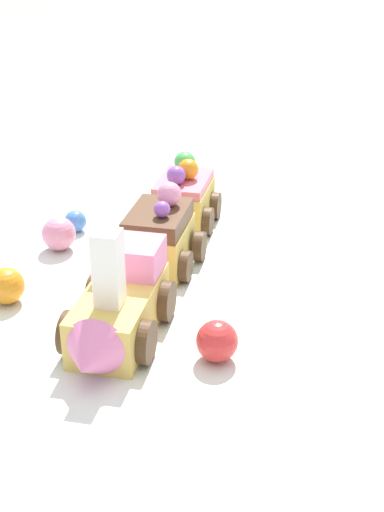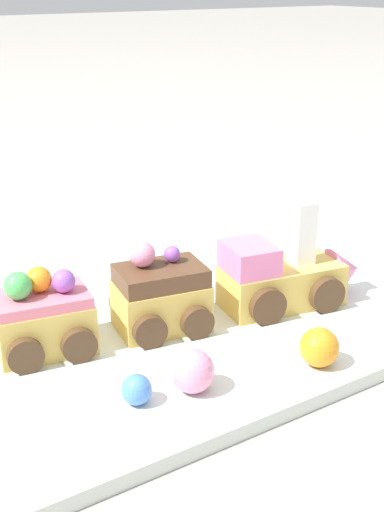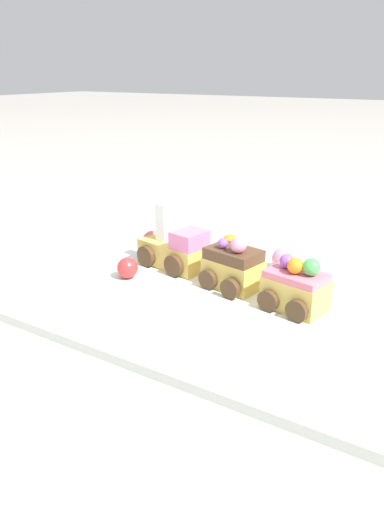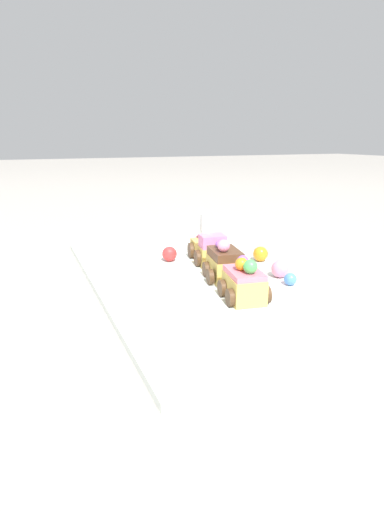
{
  "view_description": "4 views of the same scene",
  "coord_description": "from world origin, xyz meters",
  "px_view_note": "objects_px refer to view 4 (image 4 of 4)",
  "views": [
    {
      "loc": [
        0.53,
        0.01,
        0.31
      ],
      "look_at": [
        0.01,
        -0.01,
        0.05
      ],
      "focal_mm": 50.0,
      "sensor_mm": 36.0,
      "label": 1
    },
    {
      "loc": [
        -0.31,
        -0.5,
        0.29
      ],
      "look_at": [
        -0.01,
        -0.04,
        0.07
      ],
      "focal_mm": 50.0,
      "sensor_mm": 36.0,
      "label": 2
    },
    {
      "loc": [
        -0.32,
        0.53,
        0.29
      ],
      "look_at": [
        0.02,
        -0.03,
        0.05
      ],
      "focal_mm": 35.0,
      "sensor_mm": 36.0,
      "label": 3
    },
    {
      "loc": [
        -0.63,
        0.29,
        0.25
      ],
      "look_at": [
        -0.04,
        0.03,
        0.06
      ],
      "focal_mm": 28.0,
      "sensor_mm": 36.0,
      "label": 4
    }
  ],
  "objects_px": {
    "gumball_pink": "(280,269)",
    "gumball_orange": "(260,254)",
    "cake_train_locomotive": "(207,248)",
    "gumball_red": "(169,254)",
    "cake_car_chocolate": "(225,264)",
    "gumball_blue": "(290,279)",
    "cake_car_strawberry": "(244,283)"
  },
  "relations": [
    {
      "from": "cake_train_locomotive",
      "to": "gumball_pink",
      "type": "xyz_separation_m",
      "value": [
        -0.15,
        -0.07,
        -0.01
      ]
    },
    {
      "from": "cake_train_locomotive",
      "to": "gumball_pink",
      "type": "distance_m",
      "value": 0.17
    },
    {
      "from": "gumball_orange",
      "to": "gumball_blue",
      "type": "bearing_deg",
      "value": 167.62
    },
    {
      "from": "cake_car_chocolate",
      "to": "gumball_red",
      "type": "height_order",
      "value": "cake_car_chocolate"
    },
    {
      "from": "cake_train_locomotive",
      "to": "gumball_pink",
      "type": "bearing_deg",
      "value": -143.66
    },
    {
      "from": "cake_car_strawberry",
      "to": "gumball_orange",
      "type": "height_order",
      "value": "cake_car_strawberry"
    },
    {
      "from": "cake_car_strawberry",
      "to": "gumball_pink",
      "type": "distance_m",
      "value": 0.13
    },
    {
      "from": "cake_car_chocolate",
      "to": "gumball_red",
      "type": "relative_size",
      "value": 2.69
    },
    {
      "from": "gumball_orange",
      "to": "cake_car_strawberry",
      "type": "bearing_deg",
      "value": 140.03
    },
    {
      "from": "cake_train_locomotive",
      "to": "gumball_red",
      "type": "height_order",
      "value": "cake_train_locomotive"
    },
    {
      "from": "cake_car_chocolate",
      "to": "gumball_red",
      "type": "distance_m",
      "value": 0.15
    },
    {
      "from": "gumball_pink",
      "to": "cake_car_strawberry",
      "type": "bearing_deg",
      "value": 119.33
    },
    {
      "from": "gumball_blue",
      "to": "gumball_orange",
      "type": "xyz_separation_m",
      "value": [
        0.14,
        -0.03,
        0.0
      ]
    },
    {
      "from": "gumball_red",
      "to": "gumball_pink",
      "type": "bearing_deg",
      "value": -139.66
    },
    {
      "from": "gumball_red",
      "to": "cake_train_locomotive",
      "type": "bearing_deg",
      "value": -106.41
    },
    {
      "from": "gumball_pink",
      "to": "gumball_red",
      "type": "relative_size",
      "value": 1.05
    },
    {
      "from": "cake_car_strawberry",
      "to": "gumball_blue",
      "type": "bearing_deg",
      "value": -67.26
    },
    {
      "from": "cake_train_locomotive",
      "to": "gumball_orange",
      "type": "bearing_deg",
      "value": -108.26
    },
    {
      "from": "gumball_red",
      "to": "gumball_orange",
      "type": "xyz_separation_m",
      "value": [
        -0.08,
        -0.17,
        -0.0
      ]
    },
    {
      "from": "cake_train_locomotive",
      "to": "gumball_orange",
      "type": "relative_size",
      "value": 4.64
    },
    {
      "from": "cake_car_chocolate",
      "to": "gumball_blue",
      "type": "height_order",
      "value": "cake_car_chocolate"
    },
    {
      "from": "cake_train_locomotive",
      "to": "gumball_red",
      "type": "xyz_separation_m",
      "value": [
        0.02,
        0.07,
        -0.01
      ]
    },
    {
      "from": "gumball_pink",
      "to": "gumball_orange",
      "type": "xyz_separation_m",
      "value": [
        0.1,
        -0.02,
        -0.0
      ]
    },
    {
      "from": "gumball_blue",
      "to": "gumball_orange",
      "type": "relative_size",
      "value": 0.72
    },
    {
      "from": "gumball_pink",
      "to": "gumball_red",
      "type": "xyz_separation_m",
      "value": [
        0.17,
        0.15,
        -0.0
      ]
    },
    {
      "from": "cake_car_chocolate",
      "to": "cake_car_strawberry",
      "type": "distance_m",
      "value": 0.1
    },
    {
      "from": "cake_train_locomotive",
      "to": "cake_car_chocolate",
      "type": "distance_m",
      "value": 0.12
    },
    {
      "from": "gumball_blue",
      "to": "gumball_red",
      "type": "xyz_separation_m",
      "value": [
        0.22,
        0.14,
        0.0
      ]
    },
    {
      "from": "gumball_blue",
      "to": "cake_train_locomotive",
      "type": "bearing_deg",
      "value": 18.81
    },
    {
      "from": "gumball_red",
      "to": "gumball_blue",
      "type": "bearing_deg",
      "value": -146.93
    },
    {
      "from": "gumball_pink",
      "to": "gumball_orange",
      "type": "height_order",
      "value": "gumball_pink"
    },
    {
      "from": "gumball_blue",
      "to": "gumball_pink",
      "type": "bearing_deg",
      "value": -10.8
    }
  ]
}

